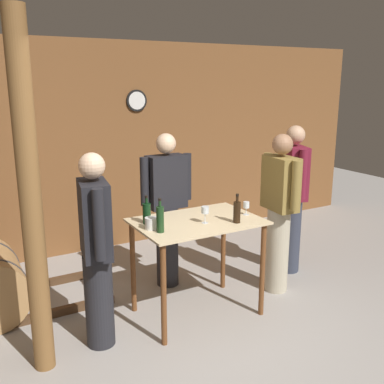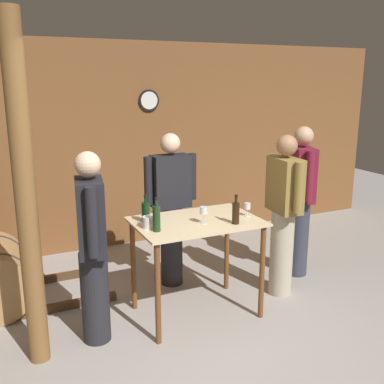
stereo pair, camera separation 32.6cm
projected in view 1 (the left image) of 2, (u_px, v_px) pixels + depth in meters
ground_plane at (235, 363)px, 3.60m from camera, size 14.00×14.00×0.00m
back_wall at (104, 148)px, 5.82m from camera, size 8.40×0.08×2.70m
tasting_table at (197, 237)px, 4.20m from camera, size 1.16×0.79×0.94m
wooden_post at (31, 202)px, 3.24m from camera, size 0.16×0.16×2.70m
wine_bottle_far_left at (147, 213)px, 4.05m from camera, size 0.07×0.07×0.26m
wine_bottle_left at (160, 219)px, 3.82m from camera, size 0.07×0.07×0.30m
wine_bottle_center at (237, 211)px, 4.07m from camera, size 0.07×0.07×0.27m
wine_glass_near_left at (205, 211)px, 4.06m from camera, size 0.07×0.07×0.16m
wine_glass_near_center at (246, 206)px, 4.31m from camera, size 0.06×0.06×0.13m
ice_bucket at (151, 223)px, 3.91m from camera, size 0.11×0.11×0.10m
person_host at (96, 248)px, 3.66m from camera, size 0.29×0.58×1.66m
person_visitor_with_scarf at (279, 210)px, 4.65m from camera, size 0.25×0.59×1.69m
person_visitor_bearded at (167, 207)px, 4.79m from camera, size 0.59×0.24×1.68m
person_visitor_near_door at (292, 196)px, 5.14m from camera, size 0.34×0.56×1.72m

